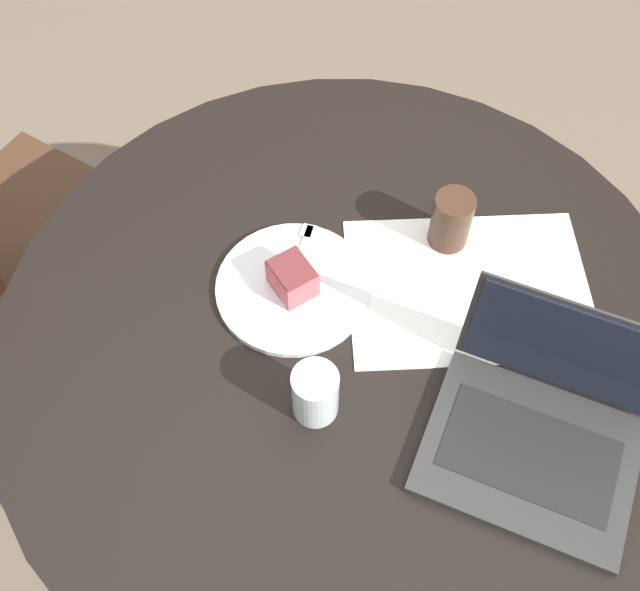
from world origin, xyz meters
TOP-DOWN VIEW (x-y plane):
  - ground_plane at (0.00, 0.00)m, footprint 12.00×12.00m
  - dining_table at (0.00, 0.00)m, footprint 1.18×1.18m
  - paper_document at (0.22, -0.03)m, footprint 0.50×0.44m
  - plate at (-0.05, 0.11)m, footprint 0.26×0.26m
  - cake_slice at (-0.05, 0.11)m, footprint 0.07×0.08m
  - fork at (-0.01, 0.16)m, footprint 0.13×0.14m
  - coffee_glass at (0.24, 0.07)m, footprint 0.07×0.07m
  - water_glass at (-0.11, -0.10)m, footprint 0.07×0.07m
  - laptop at (0.15, -0.30)m, footprint 0.39×0.40m

SIDE VIEW (x-z plane):
  - ground_plane at x=0.00m, z-range 0.00..0.00m
  - dining_table at x=0.00m, z-range 0.21..0.96m
  - paper_document at x=0.22m, z-range 0.75..0.75m
  - plate at x=-0.05m, z-range 0.75..0.76m
  - fork at x=-0.01m, z-range 0.76..0.77m
  - laptop at x=0.15m, z-range 0.67..0.91m
  - cake_slice at x=-0.05m, z-range 0.76..0.82m
  - water_glass at x=-0.11m, z-range 0.75..0.85m
  - coffee_glass at x=0.24m, z-range 0.75..0.86m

